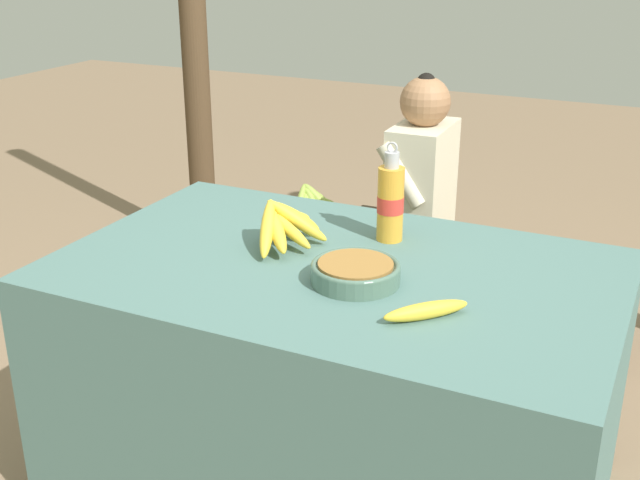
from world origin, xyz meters
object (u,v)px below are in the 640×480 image
banana_bunch_green (311,199)px  banana_bunch_ripe (284,223)px  wooden_bench (403,243)px  seated_vendor (410,185)px  serving_bowl (355,271)px  loose_banana_front (426,311)px  water_bottle (390,202)px  support_post_near (192,3)px

banana_bunch_green → banana_bunch_ripe: bearing=-67.5°
wooden_bench → seated_vendor: size_ratio=1.58×
serving_bowl → seated_vendor: bearing=103.0°
banana_bunch_ripe → loose_banana_front: bearing=-27.2°
water_bottle → loose_banana_front: bearing=-59.4°
water_bottle → loose_banana_front: 0.49m
seated_vendor → support_post_near: size_ratio=0.43×
banana_bunch_ripe → wooden_bench: size_ratio=0.19×
seated_vendor → support_post_near: bearing=-15.9°
wooden_bench → support_post_near: (-1.17, 0.29, 0.88)m
loose_banana_front → seated_vendor: (-0.50, 1.32, -0.15)m
seated_vendor → support_post_near: 1.39m
wooden_bench → seated_vendor: 0.27m
loose_banana_front → banana_bunch_green: size_ratio=0.59×
water_bottle → wooden_bench: 1.10m
loose_banana_front → seated_vendor: size_ratio=0.17×
wooden_bench → banana_bunch_green: banana_bunch_green is taller
banana_bunch_green → support_post_near: 1.10m
serving_bowl → support_post_near: (-1.48, 1.53, 0.46)m
loose_banana_front → seated_vendor: seated_vendor is taller
wooden_bench → banana_bunch_green: size_ratio=5.43×
banana_bunch_ripe → serving_bowl: size_ratio=1.40×
seated_vendor → banana_bunch_green: seated_vendor is taller
loose_banana_front → serving_bowl: bearing=153.4°
serving_bowl → wooden_bench: bearing=104.0°
water_bottle → loose_banana_front: size_ratio=1.58×
loose_banana_front → wooden_bench: 1.51m
wooden_bench → support_post_near: bearing=166.2°
banana_bunch_ripe → wooden_bench: 1.19m
serving_bowl → support_post_near: bearing=134.0°
water_bottle → banana_bunch_green: 1.22m
loose_banana_front → support_post_near: support_post_near is taller
loose_banana_front → support_post_near: 2.40m
serving_bowl → loose_banana_front: size_ratio=1.24×
serving_bowl → banana_bunch_green: (-0.73, 1.24, -0.30)m
loose_banana_front → support_post_near: size_ratio=0.07×
loose_banana_front → banana_bunch_green: (-0.95, 1.35, -0.29)m
seated_vendor → banana_bunch_green: 0.47m
serving_bowl → banana_bunch_green: size_ratio=0.74×
water_bottle → support_post_near: 1.93m
banana_bunch_ripe → seated_vendor: seated_vendor is taller
support_post_near → banana_bunch_ripe: bearing=-49.0°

